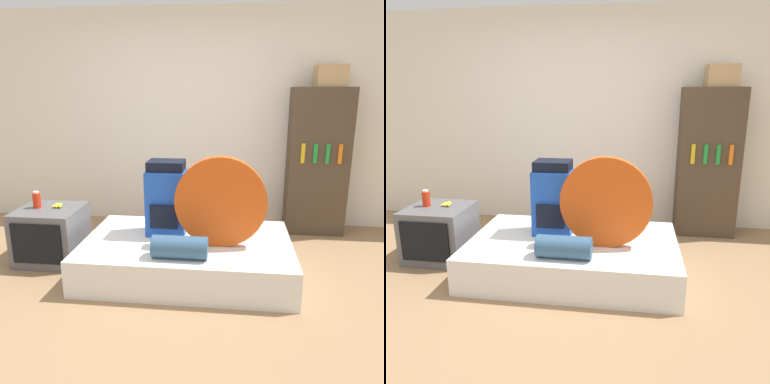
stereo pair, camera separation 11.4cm
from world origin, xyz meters
TOP-DOWN VIEW (x-y plane):
  - ground_plane at (0.00, 0.00)m, footprint 16.00×16.00m
  - wall_back at (0.00, 2.01)m, footprint 8.00×0.05m
  - bed at (0.11, 0.52)m, footprint 1.88×1.19m
  - backpack at (-0.11, 0.66)m, footprint 0.36×0.32m
  - tent_bag at (0.41, 0.42)m, footprint 0.79×0.09m
  - sleeping_roll at (0.09, 0.12)m, footprint 0.45×0.19m
  - television at (-1.27, 0.64)m, footprint 0.60×0.59m
  - canister at (-1.39, 0.65)m, footprint 0.08×0.08m
  - banana_bunch at (-1.19, 0.70)m, footprint 0.11×0.14m
  - bookshelf at (1.47, 1.75)m, footprint 0.66×0.36m
  - cardboard_box at (1.53, 1.77)m, footprint 0.32×0.29m

SIDE VIEW (x-z plane):
  - ground_plane at x=0.00m, z-range 0.00..0.00m
  - bed at x=0.11m, z-range 0.00..0.32m
  - television at x=-1.27m, z-range 0.00..0.53m
  - sleeping_roll at x=0.09m, z-range 0.32..0.51m
  - banana_bunch at x=-1.19m, z-range 0.53..0.57m
  - canister at x=-1.39m, z-range 0.53..0.69m
  - backpack at x=-0.11m, z-range 0.31..1.01m
  - tent_bag at x=0.41m, z-range 0.32..1.11m
  - bookshelf at x=1.47m, z-range 0.00..1.68m
  - wall_back at x=0.00m, z-range 0.00..2.60m
  - cardboard_box at x=1.53m, z-range 1.68..1.92m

